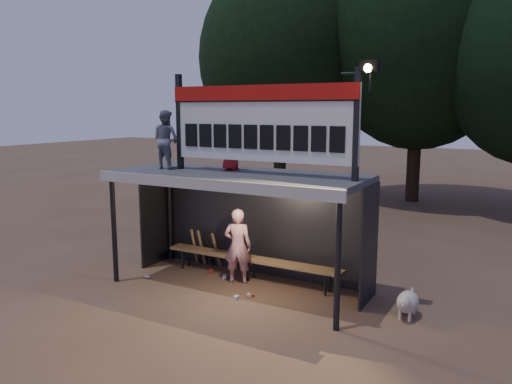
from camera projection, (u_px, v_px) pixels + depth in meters
ground at (238, 287)px, 9.99m from camera, size 80.00×80.00×0.00m
player at (238, 246)px, 10.15m from camera, size 0.66×0.53×1.56m
child_a at (166, 140)px, 10.19m from camera, size 0.61×0.49×1.19m
child_b at (231, 147)px, 9.92m from camera, size 0.46×0.30×0.94m
dugout_shelter at (243, 195)px, 9.90m from camera, size 5.10×2.08×2.32m
scoreboard_assembly at (262, 121)px, 9.17m from camera, size 4.10×0.27×1.99m
bench at (251, 259)px, 10.40m from camera, size 4.00×0.35×0.48m
tree_left at (281, 58)px, 19.63m from camera, size 6.46×6.46×9.27m
tree_mid at (420, 37)px, 18.43m from camera, size 7.22×7.22×10.36m
dog at (407, 302)px, 8.50m from camera, size 0.36×0.81×0.49m
bats at (205, 248)px, 11.27m from camera, size 0.67×0.35×0.84m
litter at (219, 285)px, 10.04m from camera, size 2.56×1.18×0.08m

